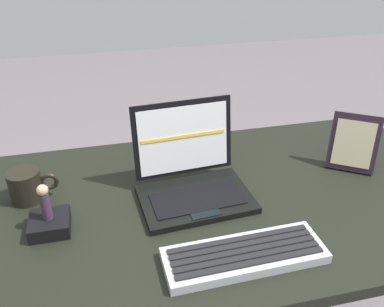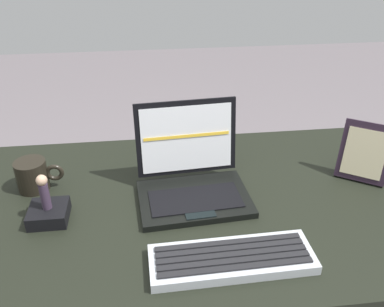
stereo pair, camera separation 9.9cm
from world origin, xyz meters
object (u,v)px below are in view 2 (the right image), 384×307
object	(u,v)px
external_keyboard	(232,259)
coffee_mug	(33,175)
figurine_stand	(49,213)
photo_frame	(365,153)
laptop_front	(192,179)
figurine	(44,191)

from	to	relation	value
external_keyboard	coffee_mug	size ratio (longest dim) A/B	2.82
external_keyboard	coffee_mug	world-z (taller)	coffee_mug
figurine_stand	photo_frame	bearing A→B (deg)	5.83
laptop_front	external_keyboard	distance (m)	0.26
external_keyboard	coffee_mug	xyz separation A→B (m)	(-0.45, 0.33, 0.03)
external_keyboard	coffee_mug	bearing A→B (deg)	144.43
figurine	external_keyboard	bearing A→B (deg)	-25.70
laptop_front	coffee_mug	bearing A→B (deg)	169.51
laptop_front	photo_frame	world-z (taller)	laptop_front
external_keyboard	laptop_front	bearing A→B (deg)	101.82
laptop_front	figurine_stand	world-z (taller)	laptop_front
external_keyboard	figurine	bearing A→B (deg)	154.30
figurine	coffee_mug	distance (m)	0.15
external_keyboard	figurine_stand	xyz separation A→B (m)	(-0.40, 0.19, 0.00)
external_keyboard	coffee_mug	distance (m)	0.56
figurine_stand	laptop_front	bearing A→B (deg)	9.97
figurine	figurine_stand	bearing A→B (deg)	90.00
external_keyboard	photo_frame	world-z (taller)	photo_frame
figurine	photo_frame	bearing A→B (deg)	5.83
photo_frame	coffee_mug	xyz separation A→B (m)	(-0.86, 0.05, -0.04)
laptop_front	figurine	xyz separation A→B (m)	(-0.34, -0.06, 0.03)
photo_frame	figurine_stand	distance (m)	0.81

